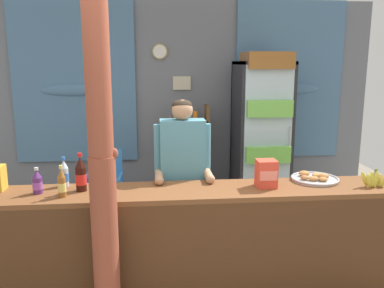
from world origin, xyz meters
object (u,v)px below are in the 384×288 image
Objects in this scene: soda_bottle_grape_soda at (37,183)px; soda_bottle_water at (64,174)px; stall_counter at (192,234)px; drink_fridge at (262,126)px; soda_bottle_iced_tea at (62,184)px; snack_box_crackers at (266,174)px; timber_post at (102,164)px; pastry_tray at (315,178)px; bottle_shelf_rack at (190,155)px; shopkeeper at (183,165)px; soda_bottle_cola at (81,175)px; banana_bunch at (375,180)px; plastic_lawn_chair at (105,181)px.

soda_bottle_water is at bearing 45.43° from soda_bottle_grape_soda.
stall_counter is 1.81× the size of drink_fridge.
soda_bottle_iced_tea is (-1.01, 0.02, 0.45)m from stall_counter.
snack_box_crackers is (-0.45, -1.82, -0.10)m from drink_fridge.
pastry_tray is (1.76, 0.54, -0.31)m from timber_post.
drink_fridge is 2.93m from soda_bottle_grape_soda.
soda_bottle_grape_soda is (-1.22, 0.12, 0.43)m from stall_counter.
soda_bottle_grape_soda is at bearing -124.64° from bottle_shelf_rack.
bottle_shelf_rack is 2.47m from soda_bottle_grape_soda.
soda_bottle_iced_tea is at bearing -26.05° from soda_bottle_grape_soda.
timber_post is (-0.66, -0.29, 0.68)m from stall_counter.
bottle_shelf_rack is at bearing 82.39° from shopkeeper.
soda_bottle_grape_soda is (-0.33, -0.03, -0.04)m from soda_bottle_cola.
drink_fridge is at bearing 42.12° from soda_bottle_cola.
pastry_tray is (1.10, 0.26, 0.36)m from stall_counter.
plastic_lawn_chair is at bearing 143.99° from banana_bunch.
soda_bottle_water is at bearing 174.07° from banana_bunch.
drink_fridge reaches higher than soda_bottle_water.
soda_bottle_cola is at bearing -89.04° from plastic_lawn_chair.
snack_box_crackers is at bearing 174.36° from banana_bunch.
drink_fridge reaches higher than soda_bottle_grape_soda.
snack_box_crackers is 0.51m from pastry_tray.
stall_counter is at bearing -63.14° from plastic_lawn_chair.
pastry_tray is at bearing 6.37° from soda_bottle_iced_tea.
soda_bottle_iced_tea is 0.61× the size of pastry_tray.
soda_bottle_cola is at bearing 178.54° from snack_box_crackers.
shopkeeper is 1.64m from banana_bunch.
plastic_lawn_chair is at bearing 87.01° from soda_bottle_iced_tea.
bottle_shelf_rack is at bearing 85.28° from stall_counter.
drink_fridge is at bearing 60.85° from stall_counter.
snack_box_crackers is at bearing -31.04° from shopkeeper.
shopkeeper is (-0.04, 0.52, 0.45)m from stall_counter.
bottle_shelf_rack is at bearing 71.06° from timber_post.
soda_bottle_water is at bearing -167.53° from shopkeeper.
stall_counter is at bearing 23.52° from timber_post.
shopkeeper reaches higher than soda_bottle_water.
shopkeeper is (0.87, -1.28, 0.51)m from plastic_lawn_chair.
drink_fridge is 1.28× the size of shopkeeper.
shopkeeper is at bearing 12.47° from soda_bottle_water.
bottle_shelf_rack reaches higher than soda_bottle_grape_soda.
drink_fridge is 8.12× the size of soda_bottle_iced_tea.
soda_bottle_water is (-1.22, -1.85, 0.29)m from bottle_shelf_rack.
plastic_lawn_chair is 3.75× the size of snack_box_crackers.
plastic_lawn_chair is 3.13× the size of banana_bunch.
shopkeeper is at bearing 148.96° from snack_box_crackers.
pastry_tray is at bearing -89.17° from drink_fridge.
soda_bottle_grape_soda is at bearing -161.38° from shopkeeper.
timber_post reaches higher than drink_fridge.
bottle_shelf_rack is at bearing 167.06° from drink_fridge.
shopkeeper is 1.24m from soda_bottle_grape_soda.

